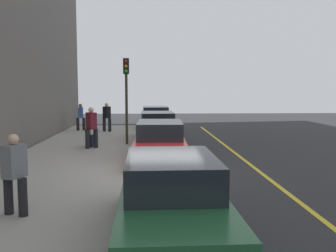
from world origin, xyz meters
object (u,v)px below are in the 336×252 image
parked_car_red (160,143)px  traffic_light_pole (126,86)px  pedestrian_burgundy_coat (91,126)px  parked_car_green (172,200)px  pedestrian_blue_coat (81,116)px  rolling_suitcase (90,141)px  parked_car_maroon (157,127)px  pedestrian_black_coat (107,116)px  pedestrian_grey_coat (15,172)px  parked_car_silver (155,118)px

parked_car_red → traffic_light_pole: traffic_light_pole is taller
traffic_light_pole → pedestrian_burgundy_coat: bearing=-54.1°
parked_car_green → pedestrian_blue_coat: 17.24m
parked_car_green → pedestrian_burgundy_coat: pedestrian_burgundy_coat is taller
pedestrian_burgundy_coat → traffic_light_pole: (-1.05, 1.45, 1.73)m
traffic_light_pole → rolling_suitcase: 2.94m
parked_car_maroon → pedestrian_black_coat: 4.64m
pedestrian_grey_coat → rolling_suitcase: (-8.98, 0.12, -0.62)m
parked_car_red → parked_car_green: size_ratio=1.04×
parked_car_silver → parked_car_red: 11.06m
parked_car_red → pedestrian_blue_coat: (-9.60, -4.57, 0.26)m
parked_car_red → pedestrian_blue_coat: size_ratio=2.92×
parked_car_maroon → pedestrian_grey_coat: size_ratio=2.66×
parked_car_silver → pedestrian_burgundy_coat: 8.86m
pedestrian_burgundy_coat → pedestrian_blue_coat: 7.12m
pedestrian_black_coat → pedestrian_blue_coat: bearing=-111.8°
pedestrian_burgundy_coat → traffic_light_pole: 2.49m
pedestrian_grey_coat → traffic_light_pole: 9.95m
parked_car_maroon → pedestrian_burgundy_coat: 3.95m
pedestrian_grey_coat → rolling_suitcase: 9.00m
parked_car_red → parked_car_green: (7.01, 0.03, -0.00)m
parked_car_red → pedestrian_grey_coat: pedestrian_grey_coat is taller
parked_car_green → rolling_suitcase: 10.52m
parked_car_green → traffic_light_pole: (-10.74, -1.45, 2.06)m
parked_car_green → pedestrian_grey_coat: bearing=-109.3°
parked_car_red → pedestrian_blue_coat: 10.63m
parked_car_red → pedestrian_blue_coat: pedestrian_blue_coat is taller
parked_car_silver → parked_car_maroon: same height
parked_car_maroon → pedestrian_blue_coat: size_ratio=2.74×
pedestrian_blue_coat → rolling_suitcase: size_ratio=1.83×
parked_car_maroon → pedestrian_burgundy_coat: bearing=-47.2°
parked_car_silver → pedestrian_burgundy_coat: (8.38, -2.87, 0.33)m
parked_car_silver → rolling_suitcase: (8.00, -2.98, -0.34)m
parked_car_silver → pedestrian_grey_coat: size_ratio=2.79×
traffic_light_pole → rolling_suitcase: traffic_light_pole is taller
parked_car_green → pedestrian_blue_coat: size_ratio=2.82×
parked_car_maroon → traffic_light_pole: traffic_light_pole is taller
rolling_suitcase → pedestrian_black_coat: bearing=179.4°
parked_car_green → rolling_suitcase: size_ratio=5.15×
rolling_suitcase → pedestrian_blue_coat: bearing=-166.3°
pedestrian_black_coat → traffic_light_pole: size_ratio=0.44×
parked_car_red → pedestrian_black_coat: 9.40m
pedestrian_burgundy_coat → traffic_light_pole: traffic_light_pole is taller
parked_car_red → parked_car_green: 7.01m
parked_car_green → pedestrian_black_coat: (-15.95, -2.94, 0.30)m
parked_car_silver → parked_car_red: same height
pedestrian_black_coat → pedestrian_blue_coat: (-0.66, -1.66, -0.04)m
parked_car_red → parked_car_green: bearing=0.2°
parked_car_silver → pedestrian_blue_coat: size_ratio=2.87×
pedestrian_grey_coat → rolling_suitcase: bearing=179.2°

